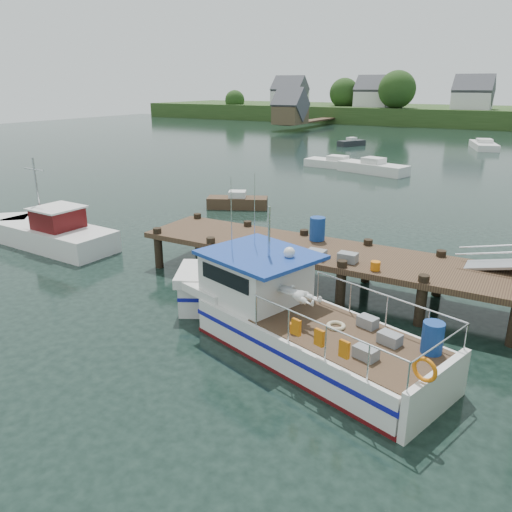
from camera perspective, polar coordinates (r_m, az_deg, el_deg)
The scene contains 10 objects.
ground_plane at distance 18.21m, azimuth 5.09°, elevation -3.04°, with size 160.00×160.00×0.00m, color black.
far_shore at distance 98.10m, azimuth 26.69°, elevation 14.36°, with size 140.00×42.55×9.22m.
dock at distance 16.06m, azimuth 26.90°, elevation 0.34°, with size 16.60×3.00×4.78m.
lobster_boat at distance 13.77m, azimuth 3.28°, elevation -6.86°, with size 9.24×4.91×4.49m.
work_boat at distance 23.98m, azimuth -22.63°, elevation 2.55°, with size 7.38×2.57×3.87m.
moored_rowboat at distance 29.08m, azimuth -2.14°, elevation 6.22°, with size 3.62×2.54×1.00m.
moored_a at distance 44.20m, azimuth 9.29°, elevation 10.42°, with size 5.70×2.33×1.03m.
moored_b at distance 41.90m, azimuth 13.23°, elevation 9.83°, with size 5.98×3.35×1.25m.
moored_d at distance 62.18m, azimuth 24.59°, elevation 11.45°, with size 3.88×6.77×1.09m.
moored_e at distance 60.74m, azimuth 10.85°, elevation 12.61°, with size 2.64×3.64×0.96m.
Camera 1 is at (6.98, -15.37, 6.83)m, focal length 35.00 mm.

